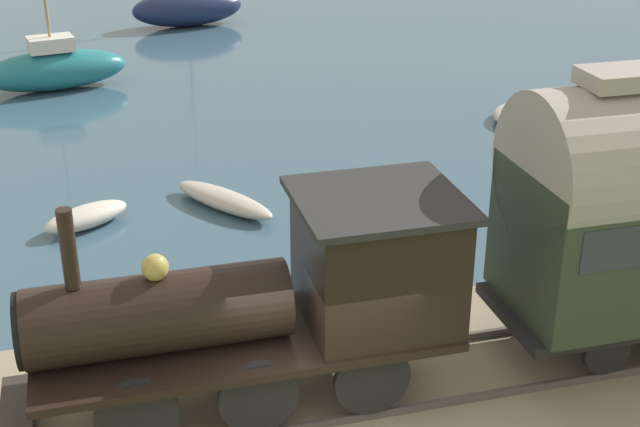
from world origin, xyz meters
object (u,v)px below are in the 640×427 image
at_px(steam_locomotive, 286,291).
at_px(rowboat_off_pier, 512,114).
at_px(rowboat_near_shore, 224,200).
at_px(rowboat_mid_harbor, 87,217).
at_px(sailboat_teal, 54,68).
at_px(sailboat_navy, 188,8).

distance_m(steam_locomotive, rowboat_off_pier, 15.31).
distance_m(rowboat_near_shore, rowboat_mid_harbor, 3.03).
bearing_deg(rowboat_off_pier, steam_locomotive, 82.98).
xyz_separation_m(steam_locomotive, sailboat_teal, (18.58, 3.30, -1.53)).
height_order(sailboat_navy, sailboat_teal, sailboat_teal).
relative_size(steam_locomotive, sailboat_navy, 0.90).
relative_size(steam_locomotive, rowboat_off_pier, 2.88).
distance_m(sailboat_teal, rowboat_near_shore, 11.27).
distance_m(steam_locomotive, rowboat_mid_harbor, 8.41).
bearing_deg(rowboat_near_shore, sailboat_navy, 51.15).
distance_m(sailboat_navy, sailboat_teal, 9.65).
relative_size(sailboat_teal, rowboat_near_shore, 2.79).
relative_size(rowboat_off_pier, rowboat_mid_harbor, 1.07).
bearing_deg(sailboat_navy, sailboat_teal, 137.64).
height_order(steam_locomotive, sailboat_teal, sailboat_teal).
xyz_separation_m(steam_locomotive, sailboat_navy, (26.63, -2.01, -1.49)).
bearing_deg(sailboat_teal, sailboat_navy, -44.01).
distance_m(sailboat_navy, rowboat_off_pier, 16.53).
xyz_separation_m(sailboat_navy, rowboat_off_pier, (-14.75, -7.43, -0.55)).
relative_size(sailboat_navy, rowboat_mid_harbor, 3.40).
distance_m(sailboat_navy, rowboat_mid_harbor, 19.47).
relative_size(steam_locomotive, rowboat_mid_harbor, 3.07).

